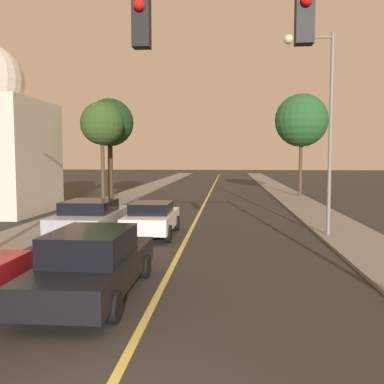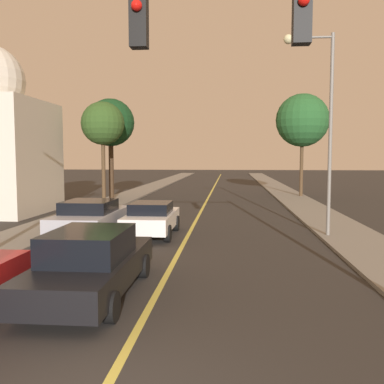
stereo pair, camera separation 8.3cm
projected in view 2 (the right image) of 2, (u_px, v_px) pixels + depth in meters
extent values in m
cube|color=#2D2B28|center=(213.00, 190.00, 40.86)|extent=(10.18, 80.00, 0.01)
cube|color=#D1C14C|center=(213.00, 190.00, 40.86)|extent=(0.16, 76.00, 0.00)
cube|color=gray|center=(147.00, 189.00, 41.42)|extent=(2.50, 80.00, 0.12)
cube|color=gray|center=(280.00, 190.00, 40.30)|extent=(2.50, 80.00, 0.12)
cube|color=black|center=(92.00, 269.00, 9.62)|extent=(1.81, 4.93, 0.59)
cube|color=black|center=(89.00, 244.00, 9.37)|extent=(1.59, 2.22, 0.63)
cylinder|color=black|center=(79.00, 264.00, 11.24)|extent=(0.22, 0.61, 0.61)
cylinder|color=black|center=(144.00, 266.00, 11.09)|extent=(0.22, 0.61, 0.61)
cylinder|color=black|center=(23.00, 304.00, 8.20)|extent=(0.22, 0.61, 0.61)
cylinder|color=black|center=(111.00, 307.00, 8.05)|extent=(0.22, 0.61, 0.61)
cube|color=white|center=(152.00, 220.00, 16.94)|extent=(1.72, 4.01, 0.60)
cube|color=black|center=(151.00, 208.00, 16.74)|extent=(1.51, 1.80, 0.43)
cylinder|color=black|center=(138.00, 223.00, 18.27)|extent=(0.22, 0.64, 0.64)
cylinder|color=black|center=(176.00, 223.00, 18.13)|extent=(0.22, 0.64, 0.64)
cylinder|color=black|center=(124.00, 233.00, 15.81)|extent=(0.22, 0.64, 0.64)
cylinder|color=black|center=(168.00, 234.00, 15.66)|extent=(0.22, 0.64, 0.64)
cylinder|color=black|center=(12.00, 293.00, 8.80)|extent=(0.22, 0.67, 0.67)
cube|color=#A5A8B2|center=(91.00, 221.00, 16.43)|extent=(1.98, 4.58, 0.70)
cube|color=black|center=(89.00, 206.00, 16.21)|extent=(1.74, 2.06, 0.45)
cylinder|color=black|center=(80.00, 224.00, 17.95)|extent=(0.22, 0.68, 0.68)
cylinder|color=black|center=(124.00, 224.00, 17.79)|extent=(0.22, 0.68, 0.68)
cylinder|color=black|center=(53.00, 236.00, 15.14)|extent=(0.22, 0.68, 0.68)
cylinder|color=black|center=(104.00, 237.00, 14.97)|extent=(0.22, 0.68, 0.68)
cube|color=black|center=(302.00, 18.00, 7.53)|extent=(0.32, 0.28, 0.90)
sphere|color=red|center=(304.00, 0.00, 7.33)|extent=(0.20, 0.20, 0.20)
cube|color=black|center=(139.00, 23.00, 7.79)|extent=(0.32, 0.28, 0.90)
sphere|color=red|center=(137.00, 5.00, 7.59)|extent=(0.20, 0.20, 0.20)
cylinder|color=slate|center=(330.00, 136.00, 16.22)|extent=(0.14, 0.14, 7.63)
cylinder|color=slate|center=(311.00, 37.00, 15.99)|extent=(1.64, 0.09, 0.09)
sphere|color=beige|center=(288.00, 39.00, 16.07)|extent=(0.36, 0.36, 0.36)
cylinder|color=#3D2B1C|center=(111.00, 169.00, 30.54)|extent=(0.35, 0.35, 4.27)
sphere|color=#143819|center=(111.00, 122.00, 30.27)|extent=(3.36, 3.36, 3.36)
cylinder|color=#4C3823|center=(104.00, 171.00, 27.43)|extent=(0.25, 0.25, 4.19)
sphere|color=#2D4C1E|center=(103.00, 123.00, 27.18)|extent=(2.74, 2.74, 2.74)
cylinder|color=#4C3823|center=(301.00, 167.00, 33.05)|extent=(0.26, 0.26, 4.40)
sphere|color=#235628|center=(302.00, 120.00, 32.75)|extent=(4.06, 4.06, 4.06)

